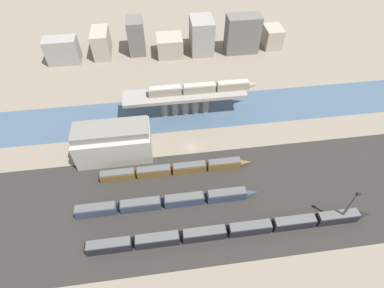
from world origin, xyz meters
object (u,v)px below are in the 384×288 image
at_px(train_yard_far, 176,169).
at_px(train_yard_mid, 167,202).
at_px(train_on_bridge, 203,88).
at_px(train_yard_near, 232,231).
at_px(signal_tower, 348,207).
at_px(warehouse_building, 113,142).

bearing_deg(train_yard_far, train_yard_mid, -106.73).
height_order(train_on_bridge, train_yard_near, train_on_bridge).
height_order(train_on_bridge, train_yard_mid, train_on_bridge).
bearing_deg(train_yard_far, signal_tower, -27.69).
distance_m(train_yard_mid, warehouse_building, 30.33).
relative_size(train_yard_mid, signal_tower, 3.70).
bearing_deg(train_yard_far, train_yard_near, -60.19).
bearing_deg(train_yard_near, warehouse_building, 133.85).
height_order(train_on_bridge, train_yard_far, train_on_bridge).
xyz_separation_m(train_on_bridge, signal_tower, (34.05, -56.24, -4.11)).
xyz_separation_m(train_yard_near, signal_tower, (34.04, -0.25, 6.17)).
distance_m(train_yard_near, warehouse_building, 51.43).
xyz_separation_m(train_yard_mid, warehouse_building, (-17.22, 24.56, 4.49)).
height_order(train_yard_near, train_yard_mid, train_yard_near).
bearing_deg(train_yard_mid, warehouse_building, 125.03).
relative_size(train_yard_mid, warehouse_building, 2.21).
bearing_deg(train_on_bridge, warehouse_building, -151.78).
xyz_separation_m(train_on_bridge, warehouse_building, (-35.49, -19.04, -5.89)).
bearing_deg(train_yard_mid, signal_tower, -13.58).
xyz_separation_m(train_on_bridge, train_yard_far, (-14.43, -30.81, -10.50)).
xyz_separation_m(train_yard_mid, train_yard_far, (3.85, 12.80, -0.13)).
relative_size(train_on_bridge, warehouse_building, 1.67).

